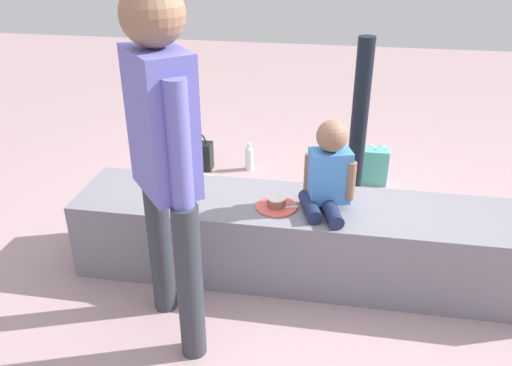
% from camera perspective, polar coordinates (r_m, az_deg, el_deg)
% --- Properties ---
extents(ground_plane, '(12.00, 12.00, 0.00)m').
position_cam_1_polar(ground_plane, '(3.05, 5.96, -9.73)').
color(ground_plane, '#AC8D91').
extents(concrete_ledge, '(2.62, 0.51, 0.45)m').
position_cam_1_polar(concrete_ledge, '(2.93, 6.17, -6.23)').
color(concrete_ledge, gray).
rests_on(concrete_ledge, ground_plane).
extents(child_seated, '(0.29, 0.35, 0.48)m').
position_cam_1_polar(child_seated, '(2.70, 7.95, 1.26)').
color(child_seated, '#1B2547').
rests_on(child_seated, concrete_ledge).
extents(adult_standing, '(0.37, 0.40, 1.63)m').
position_cam_1_polar(adult_standing, '(2.19, -10.07, 4.07)').
color(adult_standing, '#30353E').
rests_on(adult_standing, ground_plane).
extents(cake_plate, '(0.22, 0.22, 0.07)m').
position_cam_1_polar(cake_plate, '(2.76, 2.26, -2.33)').
color(cake_plate, '#E0594C').
rests_on(cake_plate, concrete_ledge).
extents(gift_bag, '(0.19, 0.13, 0.31)m').
position_cam_1_polar(gift_bag, '(4.05, 12.86, 1.83)').
color(gift_bag, '#59C6B2').
rests_on(gift_bag, ground_plane).
extents(railing_post, '(0.36, 0.36, 1.18)m').
position_cam_1_polar(railing_post, '(3.58, 10.99, 3.98)').
color(railing_post, black).
rests_on(railing_post, ground_plane).
extents(water_bottle_near_gift, '(0.07, 0.07, 0.23)m').
position_cam_1_polar(water_bottle_near_gift, '(4.18, -0.73, 2.81)').
color(water_bottle_near_gift, silver).
rests_on(water_bottle_near_gift, ground_plane).
extents(cake_box_white, '(0.35, 0.34, 0.11)m').
position_cam_1_polar(cake_box_white, '(3.81, -5.90, -0.69)').
color(cake_box_white, white).
rests_on(cake_box_white, ground_plane).
extents(handbag_black_leather, '(0.30, 0.13, 0.33)m').
position_cam_1_polar(handbag_black_leather, '(4.22, -6.84, 3.11)').
color(handbag_black_leather, black).
rests_on(handbag_black_leather, ground_plane).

